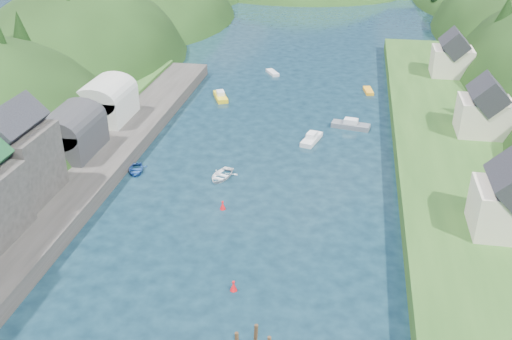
# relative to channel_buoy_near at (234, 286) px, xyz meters

# --- Properties ---
(ground) EXTENTS (600.00, 600.00, 0.00)m
(ground) POSITION_rel_channel_buoy_near_xyz_m (-0.87, 39.25, -0.48)
(ground) COLOR black
(ground) RESTS_ON ground
(hillside_left) EXTENTS (44.00, 245.56, 52.00)m
(hillside_left) POSITION_rel_channel_buoy_near_xyz_m (-45.87, 64.25, -8.51)
(hillside_left) COLOR black
(hillside_left) RESTS_ON ground
(far_hills) EXTENTS (103.00, 68.00, 44.00)m
(far_hills) POSITION_rel_channel_buoy_near_xyz_m (0.35, 163.26, -11.28)
(far_hills) COLOR black
(far_hills) RESTS_ON ground
(hill_trees) EXTENTS (90.12, 152.28, 12.79)m
(hill_trees) POSITION_rel_channel_buoy_near_xyz_m (-0.81, 55.25, 10.69)
(hill_trees) COLOR black
(hill_trees) RESTS_ON ground
(quay_left) EXTENTS (12.00, 110.00, 2.00)m
(quay_left) POSITION_rel_channel_buoy_near_xyz_m (-24.87, 9.25, 0.52)
(quay_left) COLOR #2D2B28
(quay_left) RESTS_ON ground
(boat_sheds) EXTENTS (7.00, 21.00, 7.50)m
(boat_sheds) POSITION_rel_channel_buoy_near_xyz_m (-26.87, 28.25, 4.79)
(boat_sheds) COLOR #2D2D30
(boat_sheds) RESTS_ON quay_left
(terrace_right) EXTENTS (16.00, 120.00, 2.40)m
(terrace_right) POSITION_rel_channel_buoy_near_xyz_m (24.13, 29.25, 0.72)
(terrace_right) COLOR #234719
(terrace_right) RESTS_ON ground
(right_bank_cottages) EXTENTS (9.00, 59.24, 8.41)m
(right_bank_cottages) POSITION_rel_channel_buoy_near_xyz_m (27.13, 37.59, 5.36)
(right_bank_cottages) COLOR beige
(right_bank_cottages) RESTS_ON terrace_right
(channel_buoy_near) EXTENTS (0.70, 0.70, 1.10)m
(channel_buoy_near) POSITION_rel_channel_buoy_near_xyz_m (0.00, 0.00, 0.00)
(channel_buoy_near) COLOR red
(channel_buoy_near) RESTS_ON ground
(channel_buoy_far) EXTENTS (0.70, 0.70, 1.10)m
(channel_buoy_far) POSITION_rel_channel_buoy_near_xyz_m (-4.34, 14.32, 0.00)
(channel_buoy_far) COLOR red
(channel_buoy_far) RESTS_ON ground
(moored_boats) EXTENTS (34.62, 88.36, 2.39)m
(moored_boats) POSITION_rel_channel_buoy_near_xyz_m (-3.90, 8.61, 0.15)
(moored_boats) COLOR silver
(moored_boats) RESTS_ON ground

